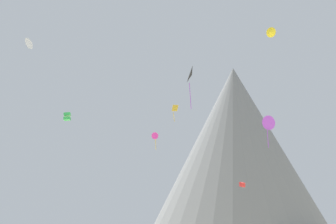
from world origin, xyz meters
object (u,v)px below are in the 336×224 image
at_px(kite_black_mid, 191,75).
at_px(kite_green_mid, 67,116).
at_px(kite_white_high, 29,44).
at_px(kite_yellow_high, 271,32).
at_px(kite_gold_mid, 175,109).
at_px(kite_red_low, 242,185).
at_px(kite_violet_mid, 269,123).
at_px(rock_massif, 235,158).
at_px(kite_magenta_mid, 155,136).

relative_size(kite_black_mid, kite_green_mid, 5.47).
height_order(kite_white_high, kite_yellow_high, kite_yellow_high).
bearing_deg(kite_yellow_high, kite_gold_mid, 172.17).
relative_size(kite_black_mid, kite_red_low, 5.34).
relative_size(kite_black_mid, kite_white_high, 3.20).
relative_size(kite_white_high, kite_yellow_high, 1.23).
height_order(kite_green_mid, kite_white_high, kite_white_high).
distance_m(kite_yellow_high, kite_gold_mid, 23.84).
bearing_deg(kite_black_mid, kite_yellow_high, -77.90).
height_order(kite_black_mid, kite_white_high, kite_white_high).
height_order(kite_black_mid, kite_violet_mid, kite_black_mid).
distance_m(kite_black_mid, kite_gold_mid, 20.49).
distance_m(rock_massif, kite_violet_mid, 82.77).
bearing_deg(kite_violet_mid, kite_gold_mid, -24.39).
xyz_separation_m(rock_massif, kite_red_low, (-1.89, -50.01, -11.91)).
bearing_deg(kite_yellow_high, kite_red_low, 135.74).
bearing_deg(kite_red_low, kite_violet_mid, -128.30).
relative_size(kite_violet_mid, kite_gold_mid, 1.23).
distance_m(kite_violet_mid, kite_gold_mid, 32.22).
bearing_deg(kite_green_mid, kite_violet_mid, -118.92).
xyz_separation_m(kite_red_low, kite_magenta_mid, (-16.11, -6.69, 8.43)).
bearing_deg(kite_white_high, kite_green_mid, 108.01).
relative_size(kite_green_mid, kite_gold_mid, 0.36).
height_order(kite_black_mid, kite_red_low, kite_black_mid).
relative_size(rock_massif, kite_black_mid, 11.06).
relative_size(kite_green_mid, kite_white_high, 0.58).
relative_size(kite_black_mid, kite_gold_mid, 1.98).
height_order(kite_violet_mid, kite_gold_mid, kite_gold_mid).
relative_size(rock_massif, kite_gold_mid, 21.92).
height_order(kite_red_low, kite_white_high, kite_white_high).
height_order(rock_massif, kite_black_mid, rock_massif).
height_order(kite_yellow_high, kite_magenta_mid, kite_yellow_high).
xyz_separation_m(kite_violet_mid, kite_yellow_high, (2.83, 12.84, 17.60)).
bearing_deg(kite_white_high, kite_yellow_high, 110.44).
relative_size(kite_magenta_mid, kite_gold_mid, 0.98).
xyz_separation_m(kite_red_low, kite_white_high, (-35.09, -21.71, 21.10)).
distance_m(kite_black_mid, kite_red_low, 29.86).
bearing_deg(kite_green_mid, kite_red_low, -60.89).
height_order(kite_red_low, kite_green_mid, kite_green_mid).
distance_m(kite_violet_mid, kite_magenta_mid, 31.19).
distance_m(kite_red_low, kite_green_mid, 36.52).
bearing_deg(kite_black_mid, kite_gold_mid, 0.38).
bearing_deg(kite_green_mid, kite_white_high, 82.09).
distance_m(kite_violet_mid, kite_yellow_high, 21.97).
relative_size(kite_red_low, kite_gold_mid, 0.37).
height_order(kite_violet_mid, kite_yellow_high, kite_yellow_high).
height_order(kite_magenta_mid, kite_gold_mid, kite_gold_mid).
height_order(kite_yellow_high, kite_gold_mid, kite_yellow_high).
bearing_deg(kite_violet_mid, kite_magenta_mid, -16.78).
bearing_deg(kite_red_low, kite_green_mid, 177.42).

